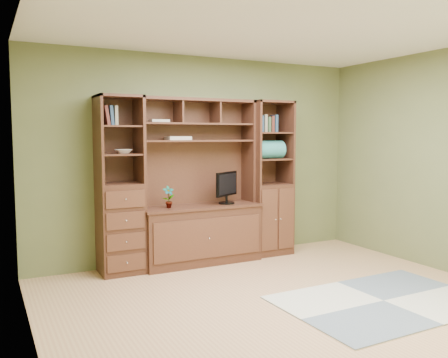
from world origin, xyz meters
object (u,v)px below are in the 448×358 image
center_hutch (200,182)px  right_tower (269,178)px  monitor (227,182)px  left_tower (120,185)px

center_hutch → right_tower: size_ratio=1.00×
center_hutch → monitor: 0.35m
center_hutch → monitor: size_ratio=3.66×
center_hutch → right_tower: 1.03m
center_hutch → left_tower: 1.00m
right_tower → center_hutch: bearing=-177.8°
center_hutch → right_tower: bearing=2.2°
center_hutch → left_tower: size_ratio=1.00×
monitor → right_tower: bearing=-25.0°
center_hutch → left_tower: same height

